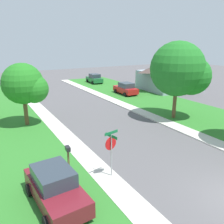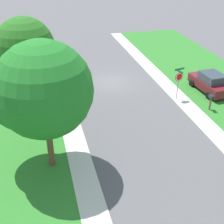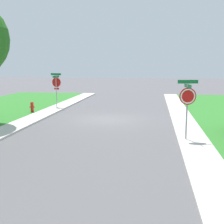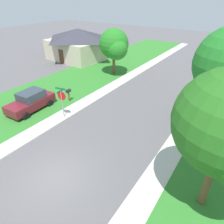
% 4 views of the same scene
% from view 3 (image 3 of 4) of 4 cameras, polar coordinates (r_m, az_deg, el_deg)
% --- Properties ---
extents(ground_plane, '(120.00, 120.00, 0.00)m').
position_cam_3_polar(ground_plane, '(18.74, -0.87, -1.43)').
color(ground_plane, '#565456').
extents(stop_sign_near_corner, '(0.90, 0.90, 2.77)m').
position_cam_3_polar(stop_sign_near_corner, '(23.89, -10.69, 5.24)').
color(stop_sign_near_corner, '#9E9EA3').
rests_on(stop_sign_near_corner, ground).
extents(stop_sign_far_corner, '(0.90, 0.90, 2.77)m').
position_cam_3_polar(stop_sign_far_corner, '(13.53, 14.37, 2.29)').
color(stop_sign_far_corner, '#9E9EA3').
rests_on(stop_sign_far_corner, ground).
extents(fire_hydrant, '(0.38, 0.22, 0.83)m').
position_cam_3_polar(fire_hydrant, '(21.81, -15.17, 0.92)').
color(fire_hydrant, red).
rests_on(fire_hydrant, ground).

